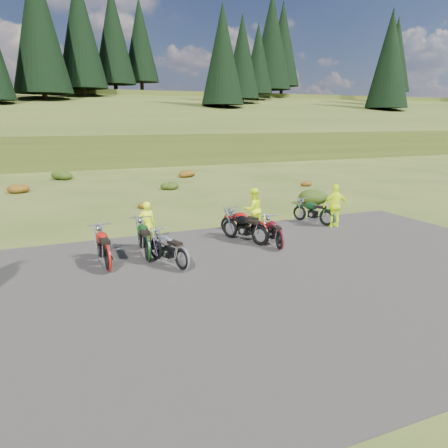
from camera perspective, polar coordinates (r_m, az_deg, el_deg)
name	(u,v)px	position (r m, az deg, el deg)	size (l,w,h in m)	color
ground	(224,261)	(13.72, -0.06, -4.85)	(300.00, 300.00, 0.00)	#344416
gravel_pad	(253,282)	(12.01, 3.75, -7.61)	(20.00, 12.00, 0.04)	black
hill_slope	(76,152)	(62.32, -18.82, 8.85)	(300.00, 46.00, 3.00)	#344115
hill_plateau	(54,136)	(122.14, -21.34, 10.61)	(300.00, 90.00, 9.17)	#344115
conifer_22	(38,24)	(69.11, -23.13, 22.91)	(7.92, 7.92, 20.00)	black
conifer_23	(80,30)	(75.55, -18.33, 22.93)	(7.48, 7.48, 19.00)	black
conifer_24	(113,35)	(82.36, -14.30, 22.83)	(7.04, 7.04, 18.00)	black
conifer_25	(140,40)	(89.44, -10.91, 22.54)	(6.60, 6.60, 17.00)	black
conifer_26	(223,54)	(66.94, -0.18, 21.31)	(6.16, 6.16, 16.00)	black
conifer_27	(242,57)	(74.91, 2.40, 21.00)	(5.72, 5.72, 15.00)	black
conifer_28	(258,59)	(82.98, 4.47, 20.73)	(5.28, 5.28, 14.00)	black
conifer_29	(272,41)	(91.64, 6.23, 22.67)	(7.92, 7.92, 20.00)	black
conifer_30	(283,44)	(99.84, 7.65, 22.27)	(7.48, 7.48, 19.00)	black
conifer_31	(390,59)	(82.73, 20.84, 19.55)	(7.04, 7.04, 18.00)	black
conifer_32	(391,60)	(91.23, 21.01, 19.34)	(6.60, 6.60, 17.00)	black
conifer_33	(392,62)	(99.74, 21.14, 19.16)	(6.16, 6.16, 16.00)	black
conifer_34	(393,63)	(108.25, 21.26, 19.01)	(5.72, 5.72, 15.00)	black
conifer_35	(394,64)	(116.75, 21.36, 18.88)	(5.28, 5.28, 14.00)	black
conifer_36	(396,54)	(125.56, 21.55, 19.90)	(7.92, 7.92, 20.00)	black
shrub_2	(18,187)	(28.84, -25.31, 4.38)	(1.30, 1.30, 0.77)	#6D320D
shrub_3	(63,173)	(34.12, -20.25, 6.21)	(1.56, 1.56, 0.92)	#1F330C
shrub_4	(143,204)	(22.06, -10.55, 2.60)	(0.77, 0.77, 0.45)	#6D320D
shrub_5	(169,185)	(27.83, -7.21, 5.13)	(1.03, 1.03, 0.61)	#1F330C
shrub_6	(186,172)	(33.69, -5.01, 6.77)	(1.30, 1.30, 0.77)	#6D320D
shrub_7	(314,194)	(23.64, 11.70, 3.85)	(1.56, 1.56, 0.92)	#1F330C
shrub_8	(304,182)	(29.62, 10.44, 5.36)	(0.77, 0.77, 0.45)	#6D320D
motorcycle_1	(109,272)	(13.16, -14.81, -6.13)	(2.23, 0.74, 1.17)	#9A130B
motorcycle_2	(148,262)	(13.78, -9.89, -4.97)	(2.27, 0.76, 1.19)	black
motorcycle_3	(182,272)	(12.85, -5.46, -6.20)	(2.06, 0.69, 1.08)	silver
motorcycle_4	(279,250)	(14.92, 7.24, -3.43)	(1.88, 0.63, 0.99)	#4C0C13
motorcycle_5	(260,246)	(15.33, 4.73, -2.90)	(2.13, 0.71, 1.12)	black
motorcycle_6	(259,242)	(15.82, 4.57, -2.38)	(2.16, 0.72, 1.13)	#950D0A
motorcycle_7	(326,227)	(18.53, 13.21, -0.33)	(2.03, 0.68, 1.06)	black
person_middle	(147,225)	(15.16, -10.05, -0.16)	(0.58, 0.38, 1.59)	#CBEC0C
person_right_a	(253,210)	(17.24, 3.83, 1.85)	(0.82, 0.64, 1.69)	#CBEC0C
person_right_b	(335,206)	(18.30, 14.32, 2.26)	(1.03, 0.43, 1.76)	#CBEC0C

